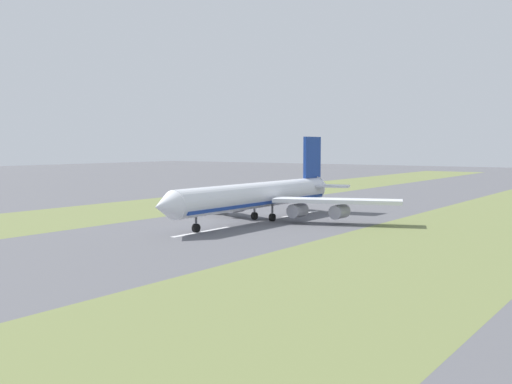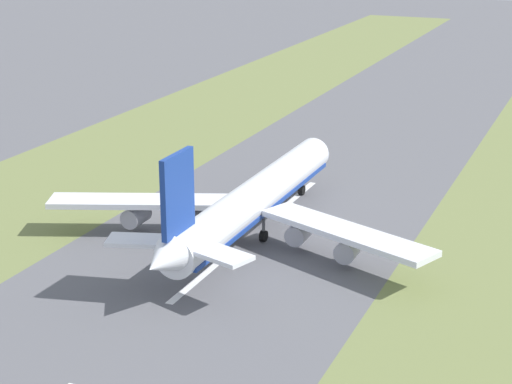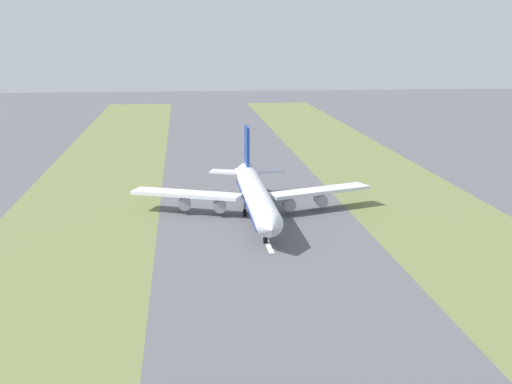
# 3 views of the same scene
# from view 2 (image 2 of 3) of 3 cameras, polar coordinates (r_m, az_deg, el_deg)

# --- Properties ---
(ground_plane) EXTENTS (800.00, 800.00, 0.00)m
(ground_plane) POSITION_cam_2_polar(r_m,az_deg,el_deg) (139.18, -0.25, -2.80)
(ground_plane) COLOR #56565B
(grass_median_west) EXTENTS (40.00, 600.00, 0.01)m
(grass_median_west) POSITION_cam_2_polar(r_m,az_deg,el_deg) (161.29, -15.10, -0.44)
(grass_median_west) COLOR olive
(grass_median_west) RESTS_ON ground
(centreline_dash_mid) EXTENTS (1.20, 18.00, 0.01)m
(centreline_dash_mid) POSITION_cam_2_polar(r_m,az_deg,el_deg) (123.01, -3.83, -5.78)
(centreline_dash_mid) COLOR silver
(centreline_dash_mid) RESTS_ON ground
(centreline_dash_far) EXTENTS (1.20, 18.00, 0.01)m
(centreline_dash_far) POSITION_cam_2_polar(r_m,az_deg,el_deg) (157.23, 2.73, -0.29)
(centreline_dash_far) COLOR silver
(centreline_dash_far) RESTS_ON ground
(airplane_main_jet) EXTENTS (64.14, 67.03, 20.20)m
(airplane_main_jet) POSITION_cam_2_polar(r_m,az_deg,el_deg) (135.90, -0.32, -0.62)
(airplane_main_jet) COLOR silver
(airplane_main_jet) RESTS_ON ground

